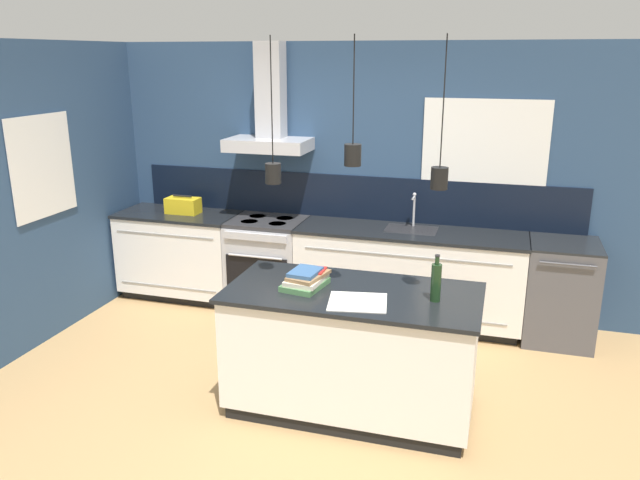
{
  "coord_description": "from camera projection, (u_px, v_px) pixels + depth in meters",
  "views": [
    {
      "loc": [
        1.43,
        -3.87,
        2.48
      ],
      "look_at": [
        0.06,
        0.71,
        1.05
      ],
      "focal_mm": 35.0,
      "sensor_mm": 36.0,
      "label": 1
    }
  ],
  "objects": [
    {
      "name": "ground_plane",
      "position": [
        285.0,
        400.0,
        4.66
      ],
      "size": [
        16.0,
        16.0,
        0.0
      ],
      "primitive_type": "plane",
      "color": "tan",
      "rests_on": "ground"
    },
    {
      "name": "wall_back",
      "position": [
        347.0,
        174.0,
        6.12
      ],
      "size": [
        5.6,
        2.12,
        2.6
      ],
      "color": "navy",
      "rests_on": "ground_plane"
    },
    {
      "name": "wall_left",
      "position": [
        53.0,
        191.0,
        5.59
      ],
      "size": [
        0.08,
        3.8,
        2.6
      ],
      "color": "navy",
      "rests_on": "ground_plane"
    },
    {
      "name": "counter_run_left",
      "position": [
        182.0,
        254.0,
        6.56
      ],
      "size": [
        1.24,
        0.64,
        0.91
      ],
      "color": "black",
      "rests_on": "ground_plane"
    },
    {
      "name": "counter_run_sink",
      "position": [
        408.0,
        276.0,
        5.9
      ],
      "size": [
        2.13,
        0.64,
        1.23
      ],
      "color": "black",
      "rests_on": "ground_plane"
    },
    {
      "name": "oven_range",
      "position": [
        268.0,
        263.0,
        6.29
      ],
      "size": [
        0.73,
        0.66,
        0.91
      ],
      "color": "#B5B5BA",
      "rests_on": "ground_plane"
    },
    {
      "name": "dishwasher",
      "position": [
        560.0,
        292.0,
        5.53
      ],
      "size": [
        0.6,
        0.65,
        0.91
      ],
      "color": "#4C4C51",
      "rests_on": "ground_plane"
    },
    {
      "name": "kitchen_island",
      "position": [
        352.0,
        350.0,
        4.44
      ],
      "size": [
        1.76,
        0.87,
        0.91
      ],
      "color": "black",
      "rests_on": "ground_plane"
    },
    {
      "name": "bottle_on_island",
      "position": [
        436.0,
        282.0,
        4.1
      ],
      "size": [
        0.07,
        0.07,
        0.32
      ],
      "color": "#193319",
      "rests_on": "kitchen_island"
    },
    {
      "name": "book_stack",
      "position": [
        306.0,
        279.0,
        4.37
      ],
      "size": [
        0.3,
        0.38,
        0.12
      ],
      "color": "#4C7F4C",
      "rests_on": "kitchen_island"
    },
    {
      "name": "red_supply_box",
      "position": [
        310.0,
        276.0,
        4.44
      ],
      "size": [
        0.21,
        0.16,
        0.11
      ],
      "color": "red",
      "rests_on": "kitchen_island"
    },
    {
      "name": "paper_pile",
      "position": [
        358.0,
        302.0,
        4.11
      ],
      "size": [
        0.43,
        0.4,
        0.01
      ],
      "color": "silver",
      "rests_on": "kitchen_island"
    },
    {
      "name": "yellow_toolbox",
      "position": [
        183.0,
        205.0,
        6.39
      ],
      "size": [
        0.34,
        0.18,
        0.19
      ],
      "color": "gold",
      "rests_on": "counter_run_left"
    }
  ]
}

